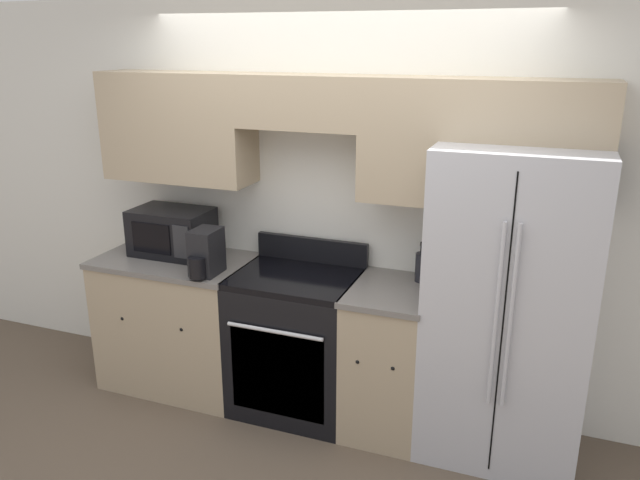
# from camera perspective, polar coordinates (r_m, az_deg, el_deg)

# --- Properties ---
(ground_plane) EXTENTS (12.00, 12.00, 0.00)m
(ground_plane) POSITION_cam_1_polar(r_m,az_deg,el_deg) (4.04, -1.64, -17.51)
(ground_plane) COLOR brown
(wall_back) EXTENTS (8.00, 0.39, 2.60)m
(wall_back) POSITION_cam_1_polar(r_m,az_deg,el_deg) (3.95, 1.59, 5.16)
(wall_back) COLOR silver
(wall_back) RESTS_ON ground_plane
(lower_cabinets_left) EXTENTS (1.03, 0.64, 0.93)m
(lower_cabinets_left) POSITION_cam_1_polar(r_m,az_deg,el_deg) (4.49, -12.77, -7.25)
(lower_cabinets_left) COLOR tan
(lower_cabinets_left) RESTS_ON ground_plane
(lower_cabinets_right) EXTENTS (0.48, 0.64, 0.93)m
(lower_cabinets_right) POSITION_cam_1_polar(r_m,az_deg,el_deg) (3.93, 6.27, -10.72)
(lower_cabinets_right) COLOR tan
(lower_cabinets_right) RESTS_ON ground_plane
(oven_range) EXTENTS (0.77, 0.65, 1.09)m
(oven_range) POSITION_cam_1_polar(r_m,az_deg,el_deg) (4.10, -2.17, -9.26)
(oven_range) COLOR black
(oven_range) RESTS_ON ground_plane
(refrigerator) EXTENTS (0.88, 0.74, 1.82)m
(refrigerator) POSITION_cam_1_polar(r_m,az_deg,el_deg) (3.69, 16.82, -5.77)
(refrigerator) COLOR #B7B7BC
(refrigerator) RESTS_ON ground_plane
(microwave) EXTENTS (0.52, 0.35, 0.32)m
(microwave) POSITION_cam_1_polar(r_m,az_deg,el_deg) (4.36, -13.35, 0.74)
(microwave) COLOR black
(microwave) RESTS_ON lower_cabinets_left
(bottle) EXTENTS (0.09, 0.09, 0.25)m
(bottle) POSITION_cam_1_polar(r_m,az_deg,el_deg) (3.83, 9.33, -2.36)
(bottle) COLOR black
(bottle) RESTS_ON lower_cabinets_right
(coffee_maker) EXTENTS (0.16, 0.27, 0.29)m
(coffee_maker) POSITION_cam_1_polar(r_m,az_deg,el_deg) (3.94, -10.45, -1.25)
(coffee_maker) COLOR black
(coffee_maker) RESTS_ON lower_cabinets_left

